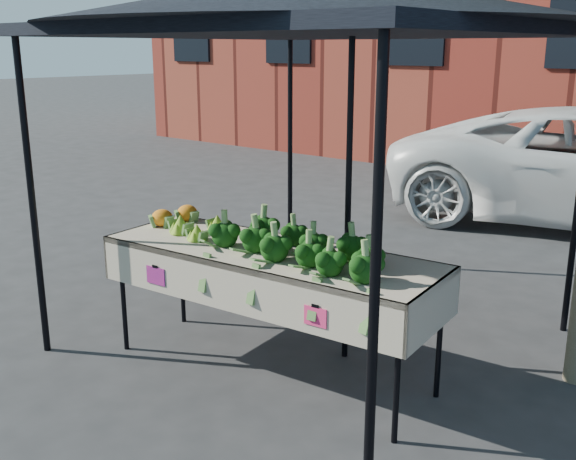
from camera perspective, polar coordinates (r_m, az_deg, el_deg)
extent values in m
plane|color=#28282A|center=(4.83, -1.42, -12.19)|extent=(90.00, 90.00, 0.00)
cube|color=#BEAE99|center=(4.69, -1.58, -7.00)|extent=(2.47, 1.04, 0.90)
cube|color=#F22D8C|center=(4.80, -10.94, -3.54)|extent=(0.17, 0.01, 0.12)
cube|color=#ED2D6B|center=(3.94, 1.31, -7.55)|extent=(0.17, 0.01, 0.12)
ellipsoid|color=black|center=(4.35, 1.30, -0.88)|extent=(1.35, 0.55, 0.23)
ellipsoid|color=#A1BC2B|center=(4.95, -7.53, 0.68)|extent=(0.41, 0.45, 0.18)
ellipsoid|color=orange|center=(5.27, -9.62, 1.40)|extent=(0.21, 0.41, 0.16)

